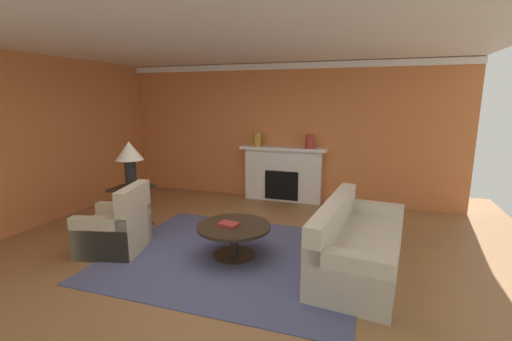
{
  "coord_description": "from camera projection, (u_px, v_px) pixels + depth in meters",
  "views": [
    {
      "loc": [
        1.92,
        -4.1,
        2.11
      ],
      "look_at": [
        0.19,
        1.07,
        1.0
      ],
      "focal_mm": 24.67,
      "sensor_mm": 36.0,
      "label": 1
    }
  ],
  "objects": [
    {
      "name": "ground_plane",
      "position": [
        218.0,
        256.0,
        4.83
      ],
      "size": [
        8.76,
        8.76,
        0.0
      ],
      "primitive_type": "plane",
      "color": "olive"
    },
    {
      "name": "wall_window",
      "position": [
        37.0,
        141.0,
        5.89
      ],
      "size": [
        0.12,
        6.72,
        2.84
      ],
      "primitive_type": "cube",
      "color": "#CC723D",
      "rests_on": "ground_plane"
    },
    {
      "name": "side_table",
      "position": [
        133.0,
        205.0,
        5.8
      ],
      "size": [
        0.56,
        0.56,
        0.7
      ],
      "color": "#2D2319",
      "rests_on": "ground_plane"
    },
    {
      "name": "table_lamp",
      "position": [
        129.0,
        155.0,
        5.64
      ],
      "size": [
        0.44,
        0.44,
        0.75
      ],
      "color": "black",
      "rests_on": "side_table"
    },
    {
      "name": "wall_fireplace",
      "position": [
        278.0,
        132.0,
        7.45
      ],
      "size": [
        7.34,
        0.12,
        2.84
      ],
      "primitive_type": "cube",
      "color": "#CC723D",
      "rests_on": "ground_plane"
    },
    {
      "name": "armchair_near_window",
      "position": [
        116.0,
        230.0,
        4.94
      ],
      "size": [
        0.96,
        0.96,
        0.95
      ],
      "color": "#C1B293",
      "rests_on": "ground_plane"
    },
    {
      "name": "fireplace",
      "position": [
        283.0,
        175.0,
        7.37
      ],
      "size": [
        1.8,
        0.35,
        1.14
      ],
      "color": "white",
      "rests_on": "ground_plane"
    },
    {
      "name": "book_red_cover",
      "position": [
        228.0,
        224.0,
        4.68
      ],
      "size": [
        0.29,
        0.23,
        0.04
      ],
      "primitive_type": "cube",
      "rotation": [
        0.0,
        0.0,
        -0.21
      ],
      "color": "maroon",
      "rests_on": "coffee_table"
    },
    {
      "name": "ceiling_panel",
      "position": [
        223.0,
        39.0,
        4.53
      ],
      "size": [
        7.34,
        6.72,
        0.06
      ],
      "primitive_type": "cube",
      "color": "white"
    },
    {
      "name": "area_rug",
      "position": [
        234.0,
        256.0,
        4.81
      ],
      "size": [
        3.32,
        2.72,
        0.01
      ],
      "primitive_type": "cube",
      "color": "#4C517A",
      "rests_on": "ground_plane"
    },
    {
      "name": "vase_mantel_right",
      "position": [
        310.0,
        142.0,
        7.01
      ],
      "size": [
        0.18,
        0.18,
        0.26
      ],
      "primitive_type": "cylinder",
      "color": "#9E3328",
      "rests_on": "fireplace"
    },
    {
      "name": "crown_moulding",
      "position": [
        278.0,
        66.0,
        7.1
      ],
      "size": [
        7.34,
        0.08,
        0.12
      ],
      "primitive_type": "cube",
      "color": "white"
    },
    {
      "name": "sofa",
      "position": [
        356.0,
        246.0,
        4.41
      ],
      "size": [
        1.11,
        2.18,
        0.85
      ],
      "color": "beige",
      "rests_on": "ground_plane"
    },
    {
      "name": "vase_mantel_left",
      "position": [
        257.0,
        139.0,
        7.35
      ],
      "size": [
        0.17,
        0.17,
        0.29
      ],
      "primitive_type": "cylinder",
      "color": "#B7892D",
      "rests_on": "fireplace"
    },
    {
      "name": "coffee_table",
      "position": [
        234.0,
        233.0,
        4.74
      ],
      "size": [
        1.0,
        1.0,
        0.45
      ],
      "color": "#2D2319",
      "rests_on": "ground_plane"
    }
  ]
}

